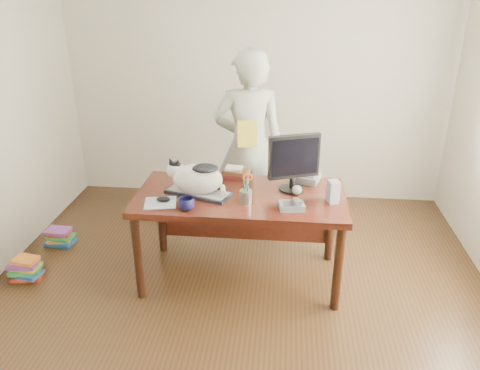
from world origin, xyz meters
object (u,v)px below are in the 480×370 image
(mouse, at_px, (163,199))
(baseball, at_px, (297,190))
(coffee_mug, at_px, (187,204))
(book_stack, at_px, (235,173))
(pen_cup, at_px, (246,195))
(person, at_px, (249,147))
(book_pile_b, at_px, (60,237))
(cat, at_px, (196,177))
(calculator, at_px, (309,177))
(phone, at_px, (292,205))
(book_pile_a, at_px, (26,269))
(monitor, at_px, (294,160))
(desk, at_px, (242,207))
(keyboard, at_px, (198,193))
(speaker, at_px, (333,192))

(mouse, xyz_separation_m, baseball, (0.98, 0.24, 0.01))
(coffee_mug, xyz_separation_m, book_stack, (0.28, 0.64, -0.01))
(pen_cup, xyz_separation_m, baseball, (0.37, 0.19, -0.03))
(person, height_order, book_pile_b, person)
(coffee_mug, xyz_separation_m, baseball, (0.79, 0.34, -0.01))
(cat, height_order, baseball, cat)
(calculator, bearing_deg, phone, -88.53)
(person, bearing_deg, book_pile_b, 4.15)
(calculator, relative_size, book_pile_a, 0.91)
(mouse, height_order, calculator, calculator)
(mouse, distance_m, person, 1.10)
(monitor, height_order, baseball, monitor)
(phone, relative_size, book_pile_b, 0.74)
(person, bearing_deg, coffee_mug, 62.29)
(coffee_mug, distance_m, person, 1.11)
(desk, bearing_deg, calculator, 24.06)
(monitor, xyz_separation_m, book_stack, (-0.47, 0.23, -0.22))
(keyboard, height_order, calculator, calculator)
(desk, xyz_separation_m, book_pile_a, (-1.75, -0.28, -0.51))
(speaker, xyz_separation_m, book_pile_b, (-2.41, 0.42, -0.76))
(phone, height_order, speaker, speaker)
(pen_cup, height_order, book_pile_b, pen_cup)
(desk, bearing_deg, coffee_mug, -133.72)
(cat, height_order, coffee_mug, cat)
(pen_cup, bearing_deg, mouse, -175.36)
(keyboard, bearing_deg, calculator, 41.49)
(coffee_mug, xyz_separation_m, calculator, (0.89, 0.61, -0.02))
(person, xyz_separation_m, book_pile_a, (-1.75, -0.95, -0.79))
(cat, distance_m, person, 0.85)
(pen_cup, distance_m, book_pile_b, 1.99)
(speaker, bearing_deg, book_pile_a, 166.25)
(calculator, bearing_deg, book_pile_b, -164.54)
(keyboard, distance_m, pen_cup, 0.39)
(book_pile_a, bearing_deg, baseball, 6.34)
(cat, relative_size, mouse, 4.26)
(baseball, relative_size, book_pile_a, 0.27)
(monitor, height_order, speaker, monitor)
(speaker, relative_size, calculator, 0.69)
(book_stack, relative_size, person, 0.14)
(pen_cup, height_order, baseball, pen_cup)
(phone, xyz_separation_m, book_pile_b, (-2.11, 0.56, -0.70))
(coffee_mug, relative_size, speaker, 0.69)
(pen_cup, bearing_deg, cat, 164.09)
(book_pile_b, bearing_deg, book_pile_a, -93.13)
(pen_cup, relative_size, book_pile_a, 0.85)
(monitor, bearing_deg, calculator, 35.78)
(person, bearing_deg, book_stack, 70.61)
(mouse, distance_m, book_pile_b, 1.47)
(monitor, relative_size, book_stack, 1.85)
(phone, bearing_deg, keyboard, 158.46)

